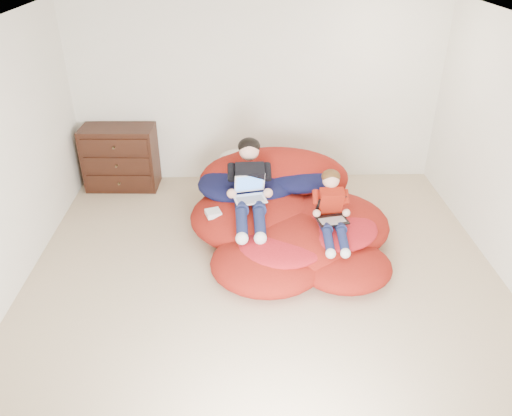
{
  "coord_description": "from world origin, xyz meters",
  "views": [
    {
      "loc": [
        -0.21,
        -4.14,
        3.26
      ],
      "look_at": [
        -0.08,
        0.33,
        0.7
      ],
      "focal_mm": 35.0,
      "sensor_mm": 36.0,
      "label": 1
    }
  ],
  "objects_px": {
    "dresser": "(121,158)",
    "younger_boy": "(332,207)",
    "older_boy": "(250,183)",
    "laptop_white": "(250,192)",
    "beanbag_pile": "(286,216)",
    "laptop_black": "(331,213)"
  },
  "relations": [
    {
      "from": "older_boy",
      "to": "laptop_white",
      "type": "distance_m",
      "value": 0.11
    },
    {
      "from": "dresser",
      "to": "laptop_black",
      "type": "height_order",
      "value": "dresser"
    },
    {
      "from": "dresser",
      "to": "younger_boy",
      "type": "bearing_deg",
      "value": -34.03
    },
    {
      "from": "older_boy",
      "to": "younger_boy",
      "type": "xyz_separation_m",
      "value": [
        0.87,
        -0.42,
        -0.09
      ]
    },
    {
      "from": "older_boy",
      "to": "laptop_white",
      "type": "bearing_deg",
      "value": -90.0
    },
    {
      "from": "older_boy",
      "to": "dresser",
      "type": "bearing_deg",
      "value": 142.32
    },
    {
      "from": "older_boy",
      "to": "beanbag_pile",
      "type": "bearing_deg",
      "value": 0.81
    },
    {
      "from": "older_boy",
      "to": "younger_boy",
      "type": "height_order",
      "value": "older_boy"
    },
    {
      "from": "beanbag_pile",
      "to": "older_boy",
      "type": "bearing_deg",
      "value": -179.19
    },
    {
      "from": "beanbag_pile",
      "to": "older_boy",
      "type": "xyz_separation_m",
      "value": [
        -0.42,
        -0.01,
        0.44
      ]
    },
    {
      "from": "younger_boy",
      "to": "laptop_black",
      "type": "bearing_deg",
      "value": -90.0
    },
    {
      "from": "beanbag_pile",
      "to": "laptop_black",
      "type": "height_order",
      "value": "beanbag_pile"
    },
    {
      "from": "younger_boy",
      "to": "laptop_white",
      "type": "bearing_deg",
      "value": 158.99
    },
    {
      "from": "beanbag_pile",
      "to": "laptop_black",
      "type": "distance_m",
      "value": 0.68
    },
    {
      "from": "dresser",
      "to": "beanbag_pile",
      "type": "height_order",
      "value": "dresser"
    },
    {
      "from": "dresser",
      "to": "younger_boy",
      "type": "xyz_separation_m",
      "value": [
        2.63,
        -1.78,
        0.18
      ]
    },
    {
      "from": "dresser",
      "to": "older_boy",
      "type": "height_order",
      "value": "older_boy"
    },
    {
      "from": "beanbag_pile",
      "to": "laptop_black",
      "type": "relative_size",
      "value": 6.15
    },
    {
      "from": "dresser",
      "to": "laptop_white",
      "type": "xyz_separation_m",
      "value": [
        1.76,
        -1.44,
        0.2
      ]
    },
    {
      "from": "younger_boy",
      "to": "laptop_white",
      "type": "relative_size",
      "value": 2.17
    },
    {
      "from": "dresser",
      "to": "beanbag_pile",
      "type": "distance_m",
      "value": 2.57
    },
    {
      "from": "dresser",
      "to": "laptop_black",
      "type": "xyz_separation_m",
      "value": [
        2.63,
        -1.78,
        0.11
      ]
    }
  ]
}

